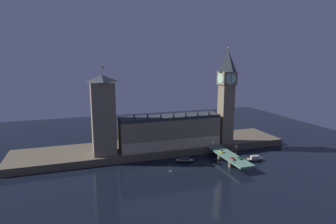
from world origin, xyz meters
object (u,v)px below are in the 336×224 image
car_northbound_trail (233,159)px  street_lamp_near (234,158)px  street_lamp_far (214,145)px  victoria_tower (103,115)px  boat_downstream (255,159)px  car_northbound_lead (221,151)px  car_southbound_lead (240,158)px  clock_tower (226,93)px  pedestrian_mid_walk (236,153)px  street_lamp_mid (236,149)px  pedestrian_near_rail (233,161)px  boat_upstream (185,160)px

car_northbound_trail → street_lamp_near: 7.51m
car_northbound_trail → street_lamp_far: street_lamp_far is taller
victoria_tower → boat_downstream: (104.42, -38.08, -32.95)m
street_lamp_far → boat_downstream: 31.65m
car_northbound_lead → car_southbound_lead: bearing=-73.3°
clock_tower → car_southbound_lead: 58.47m
car_northbound_lead → car_southbound_lead: size_ratio=1.06×
pedestrian_mid_walk → victoria_tower: bearing=158.7°
pedestrian_mid_walk → street_lamp_near: street_lamp_near is taller
victoria_tower → car_northbound_trail: victoria_tower is taller
car_southbound_lead → street_lamp_mid: size_ratio=0.61×
boat_downstream → street_lamp_far: bearing=143.7°
street_lamp_mid → street_lamp_far: size_ratio=0.99×
victoria_tower → street_lamp_far: size_ratio=9.75×
pedestrian_mid_walk → street_lamp_near: bearing=-125.8°
pedestrian_near_rail → pedestrian_mid_walk: 15.62m
street_lamp_near → street_lamp_mid: bearing=53.9°
clock_tower → boat_downstream: clock_tower is taller
clock_tower → street_lamp_mid: size_ratio=12.02×
pedestrian_near_rail → boat_downstream: pedestrian_near_rail is taller
street_lamp_mid → boat_upstream: 38.55m
clock_tower → car_northbound_trail: (-16.42, -40.12, -40.51)m
street_lamp_mid → car_northbound_lead: bearing=136.3°
car_northbound_trail → clock_tower: bearing=67.7°
car_southbound_lead → victoria_tower: bearing=153.4°
clock_tower → street_lamp_mid: (-8.58, -31.60, -37.07)m
car_southbound_lead → boat_upstream: size_ratio=0.28×
boat_upstream → car_southbound_lead: bearing=-33.1°
street_lamp_mid → boat_downstream: size_ratio=0.47×
car_northbound_lead → car_northbound_trail: bearing=-90.0°
clock_tower → pedestrian_mid_walk: clock_tower is taller
car_northbound_lead → street_lamp_far: bearing=111.7°
pedestrian_mid_walk → clock_tower: bearing=74.3°
car_northbound_trail → car_southbound_lead: bearing=-6.5°
car_northbound_lead → victoria_tower: bearing=161.8°
street_lamp_near → boat_downstream: size_ratio=0.43×
victoria_tower → street_lamp_mid: (90.51, -34.72, -24.69)m
car_northbound_lead → street_lamp_mid: 11.34m
pedestrian_near_rail → car_northbound_trail: bearing=57.9°
street_lamp_mid → boat_upstream: street_lamp_mid is taller
victoria_tower → car_northbound_trail: bearing=-27.6°
victoria_tower → car_southbound_lead: 101.90m
clock_tower → street_lamp_mid: clock_tower is taller
street_lamp_near → street_lamp_far: 29.44m
clock_tower → pedestrian_mid_walk: (-8.98, -32.00, -40.16)m
boat_upstream → pedestrian_mid_walk: bearing=-19.7°
victoria_tower → street_lamp_mid: victoria_tower is taller
car_northbound_trail → car_southbound_lead: car_southbound_lead is taller
car_northbound_lead → boat_downstream: 24.79m
boat_downstream → victoria_tower: bearing=160.0°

